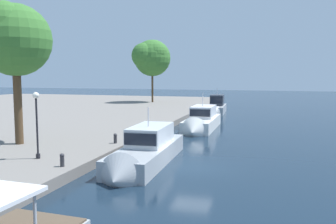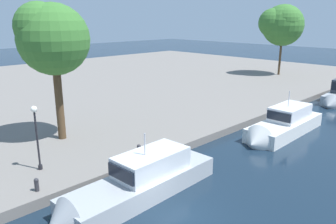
{
  "view_description": "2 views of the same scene",
  "coord_description": "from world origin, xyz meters",
  "px_view_note": "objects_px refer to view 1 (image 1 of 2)",
  "views": [
    {
      "loc": [
        -22.58,
        -4.9,
        5.99
      ],
      "look_at": [
        4.36,
        2.85,
        3.04
      ],
      "focal_mm": 39.28,
      "sensor_mm": 36.0,
      "label": 1
    },
    {
      "loc": [
        -11.01,
        -10.49,
        9.98
      ],
      "look_at": [
        5.2,
        5.96,
        3.49
      ],
      "focal_mm": 35.88,
      "sensor_mm": 36.0,
      "label": 2
    }
  ],
  "objects_px": {
    "lamp_post": "(37,118)",
    "tree_2": "(151,57)",
    "motor_yacht_3": "(201,123)",
    "mooring_bollard_0": "(115,138)",
    "motor_yacht_2": "(145,154)",
    "tree_1": "(14,37)",
    "motor_yacht_4": "(217,109)",
    "mooring_bollard_1": "(62,159)"
  },
  "relations": [
    {
      "from": "motor_yacht_4",
      "to": "tree_1",
      "type": "relative_size",
      "value": 0.82
    },
    {
      "from": "motor_yacht_2",
      "to": "tree_1",
      "type": "xyz_separation_m",
      "value": [
        1.04,
        10.61,
        7.97
      ]
    },
    {
      "from": "motor_yacht_3",
      "to": "mooring_bollard_0",
      "type": "distance_m",
      "value": 13.48
    },
    {
      "from": "lamp_post",
      "to": "tree_2",
      "type": "bearing_deg",
      "value": 9.61
    },
    {
      "from": "mooring_bollard_1",
      "to": "motor_yacht_2",
      "type": "bearing_deg",
      "value": -40.89
    },
    {
      "from": "motor_yacht_4",
      "to": "lamp_post",
      "type": "distance_m",
      "value": 35.49
    },
    {
      "from": "motor_yacht_3",
      "to": "mooring_bollard_1",
      "type": "height_order",
      "value": "motor_yacht_3"
    },
    {
      "from": "motor_yacht_4",
      "to": "motor_yacht_3",
      "type": "bearing_deg",
      "value": -0.57
    },
    {
      "from": "lamp_post",
      "to": "tree_2",
      "type": "xyz_separation_m",
      "value": [
        45.09,
        7.64,
        5.79
      ]
    },
    {
      "from": "mooring_bollard_0",
      "to": "tree_1",
      "type": "xyz_separation_m",
      "value": [
        -2.24,
        7.04,
        7.62
      ]
    },
    {
      "from": "motor_yacht_3",
      "to": "tree_1",
      "type": "xyz_separation_m",
      "value": [
        -15.04,
        11.27,
        7.93
      ]
    },
    {
      "from": "mooring_bollard_0",
      "to": "tree_1",
      "type": "height_order",
      "value": "tree_1"
    },
    {
      "from": "motor_yacht_2",
      "to": "motor_yacht_4",
      "type": "bearing_deg",
      "value": 178.27
    },
    {
      "from": "motor_yacht_4",
      "to": "mooring_bollard_0",
      "type": "bearing_deg",
      "value": -10.15
    },
    {
      "from": "tree_1",
      "to": "mooring_bollard_0",
      "type": "bearing_deg",
      "value": -72.36
    },
    {
      "from": "lamp_post",
      "to": "tree_2",
      "type": "relative_size",
      "value": 0.36
    },
    {
      "from": "motor_yacht_3",
      "to": "tree_2",
      "type": "distance_m",
      "value": 31.09
    },
    {
      "from": "motor_yacht_2",
      "to": "tree_1",
      "type": "bearing_deg",
      "value": -97.51
    },
    {
      "from": "motor_yacht_2",
      "to": "tree_2",
      "type": "distance_m",
      "value": 45.29
    },
    {
      "from": "motor_yacht_2",
      "to": "tree_2",
      "type": "bearing_deg",
      "value": -163.88
    },
    {
      "from": "motor_yacht_4",
      "to": "lamp_post",
      "type": "relative_size",
      "value": 2.06
    },
    {
      "from": "motor_yacht_4",
      "to": "tree_2",
      "type": "bearing_deg",
      "value": -130.01
    },
    {
      "from": "motor_yacht_4",
      "to": "tree_2",
      "type": "height_order",
      "value": "tree_2"
    },
    {
      "from": "tree_1",
      "to": "motor_yacht_4",
      "type": "bearing_deg",
      "value": -18.67
    },
    {
      "from": "tree_2",
      "to": "motor_yacht_4",
      "type": "bearing_deg",
      "value": -126.71
    },
    {
      "from": "motor_yacht_4",
      "to": "mooring_bollard_0",
      "type": "height_order",
      "value": "motor_yacht_4"
    },
    {
      "from": "mooring_bollard_1",
      "to": "tree_2",
      "type": "distance_m",
      "value": 48.22
    },
    {
      "from": "mooring_bollard_1",
      "to": "tree_2",
      "type": "bearing_deg",
      "value": 12.41
    },
    {
      "from": "motor_yacht_3",
      "to": "lamp_post",
      "type": "bearing_deg",
      "value": -20.8
    },
    {
      "from": "motor_yacht_2",
      "to": "tree_2",
      "type": "height_order",
      "value": "tree_2"
    },
    {
      "from": "tree_2",
      "to": "lamp_post",
      "type": "bearing_deg",
      "value": -170.39
    },
    {
      "from": "mooring_bollard_0",
      "to": "lamp_post",
      "type": "bearing_deg",
      "value": 156.86
    },
    {
      "from": "mooring_bollard_0",
      "to": "tree_2",
      "type": "height_order",
      "value": "tree_2"
    },
    {
      "from": "motor_yacht_4",
      "to": "mooring_bollard_1",
      "type": "relative_size",
      "value": 11.08
    },
    {
      "from": "motor_yacht_4",
      "to": "motor_yacht_2",
      "type": "bearing_deg",
      "value": -3.12
    },
    {
      "from": "motor_yacht_3",
      "to": "motor_yacht_4",
      "type": "bearing_deg",
      "value": -178.2
    },
    {
      "from": "motor_yacht_3",
      "to": "lamp_post",
      "type": "relative_size",
      "value": 2.49
    },
    {
      "from": "mooring_bollard_1",
      "to": "lamp_post",
      "type": "height_order",
      "value": "lamp_post"
    },
    {
      "from": "mooring_bollard_0",
      "to": "lamp_post",
      "type": "height_order",
      "value": "lamp_post"
    },
    {
      "from": "motor_yacht_2",
      "to": "mooring_bollard_1",
      "type": "xyz_separation_m",
      "value": [
        -4.12,
        3.56,
        0.36
      ]
    },
    {
      "from": "lamp_post",
      "to": "tree_2",
      "type": "height_order",
      "value": "tree_2"
    },
    {
      "from": "motor_yacht_2",
      "to": "tree_2",
      "type": "xyz_separation_m",
      "value": [
        42.33,
        13.78,
        8.32
      ]
    }
  ]
}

